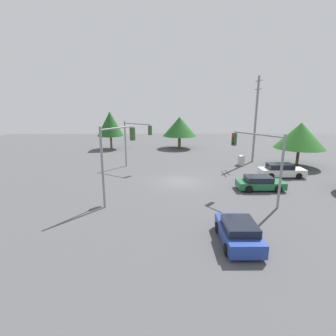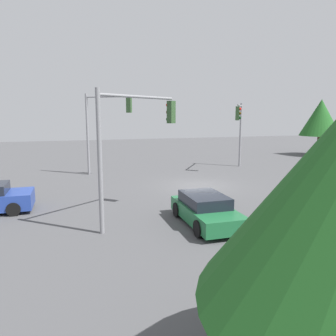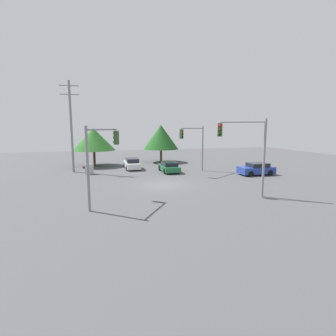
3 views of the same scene
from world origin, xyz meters
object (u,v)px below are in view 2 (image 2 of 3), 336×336
Objects in this scene: sedan_green at (206,210)px; traffic_signal_aux at (240,124)px; traffic_signal_cross at (135,131)px; traffic_signal_main at (104,120)px.

sedan_green is 14.89m from traffic_signal_aux.
traffic_signal_cross is 15.29m from traffic_signal_aux.
sedan_green is 0.75× the size of traffic_signal_aux.
traffic_signal_main is at bearing -77.01° from sedan_green.
sedan_green is 0.75× the size of traffic_signal_cross.
traffic_signal_aux reaches higher than sedan_green.
traffic_signal_main reaches higher than sedan_green.
traffic_signal_cross is (0.12, -11.08, -0.28)m from traffic_signal_main.
traffic_signal_cross is (-2.73, 1.30, 3.27)m from sedan_green.
sedan_green is 0.68× the size of traffic_signal_main.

